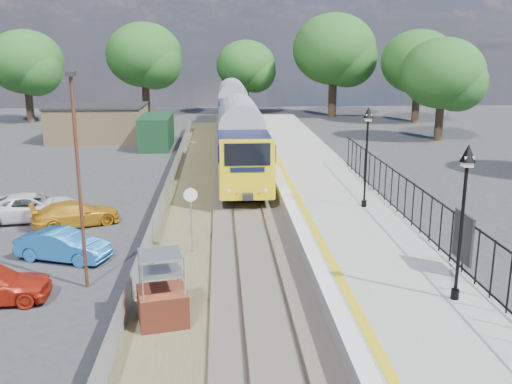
{
  "coord_description": "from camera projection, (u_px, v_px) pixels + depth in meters",
  "views": [
    {
      "loc": [
        -1.31,
        -19.03,
        8.09
      ],
      "look_at": [
        0.21,
        4.73,
        2.0
      ],
      "focal_mm": 40.0,
      "sensor_mm": 36.0,
      "label": 1
    }
  ],
  "objects": [
    {
      "name": "track_bed",
      "position": [
        237.0,
        204.0,
        29.78
      ],
      "size": [
        5.9,
        80.0,
        0.29
      ],
      "color": "#473F38",
      "rests_on": "ground"
    },
    {
      "name": "car_yellow",
      "position": [
        76.0,
        214.0,
        26.39
      ],
      "size": [
        4.29,
        3.08,
        1.15
      ],
      "primitive_type": "imported",
      "rotation": [
        0.0,
        0.0,
        1.99
      ],
      "color": "#BF7F16",
      "rests_on": "ground"
    },
    {
      "name": "wire_fence",
      "position": [
        169.0,
        185.0,
        31.68
      ],
      "size": [
        0.06,
        52.0,
        1.2
      ],
      "color": "#999EA3",
      "rests_on": "ground"
    },
    {
      "name": "victorian_lamp_south",
      "position": [
        465.0,
        187.0,
        15.89
      ],
      "size": [
        0.44,
        0.44,
        4.6
      ],
      "color": "black",
      "rests_on": "platform"
    },
    {
      "name": "train",
      "position": [
        235.0,
        118.0,
        47.45
      ],
      "size": [
        2.82,
        40.83,
        3.51
      ],
      "color": "yellow",
      "rests_on": "ground"
    },
    {
      "name": "platform",
      "position": [
        332.0,
        205.0,
        28.36
      ],
      "size": [
        5.0,
        70.0,
        0.9
      ],
      "primitive_type": "cube",
      "color": "gray",
      "rests_on": "ground"
    },
    {
      "name": "outbuilding",
      "position": [
        109.0,
        124.0,
        49.6
      ],
      "size": [
        10.8,
        10.1,
        3.12
      ],
      "color": "tan",
      "rests_on": "ground"
    },
    {
      "name": "brick_plinth",
      "position": [
        162.0,
        290.0,
        16.88
      ],
      "size": [
        1.67,
        1.67,
        2.27
      ],
      "rotation": [
        0.0,
        0.0,
        0.22
      ],
      "color": "brown",
      "rests_on": "ground"
    },
    {
      "name": "car_blue",
      "position": [
        63.0,
        245.0,
        22.11
      ],
      "size": [
        3.88,
        2.4,
        1.21
      ],
      "primitive_type": "imported",
      "rotation": [
        0.0,
        0.0,
        1.24
      ],
      "color": "#1C60A8",
      "rests_on": "ground"
    },
    {
      "name": "carpark_lamp",
      "position": [
        78.0,
        170.0,
        18.72
      ],
      "size": [
        0.25,
        0.5,
        7.33
      ],
      "color": "#51291B",
      "rests_on": "ground"
    },
    {
      "name": "speed_sign",
      "position": [
        191.0,
        210.0,
        22.51
      ],
      "size": [
        0.55,
        0.13,
        2.72
      ],
      "rotation": [
        0.0,
        0.0,
        0.13
      ],
      "color": "#999EA3",
      "rests_on": "ground"
    },
    {
      "name": "palisade_fence",
      "position": [
        419.0,
        209.0,
        22.59
      ],
      "size": [
        0.12,
        26.0,
        2.0
      ],
      "color": "black",
      "rests_on": "platform"
    },
    {
      "name": "tree_line",
      "position": [
        245.0,
        61.0,
        59.54
      ],
      "size": [
        56.8,
        43.8,
        11.88
      ],
      "color": "#332319",
      "rests_on": "ground"
    },
    {
      "name": "platform_edge",
      "position": [
        291.0,
        196.0,
        28.12
      ],
      "size": [
        0.9,
        70.0,
        0.01
      ],
      "color": "silver",
      "rests_on": "platform"
    },
    {
      "name": "victorian_lamp_north",
      "position": [
        367.0,
        134.0,
        25.55
      ],
      "size": [
        0.44,
        0.44,
        4.6
      ],
      "color": "black",
      "rests_on": "platform"
    },
    {
      "name": "car_white",
      "position": [
        32.0,
        207.0,
        27.19
      ],
      "size": [
        4.88,
        2.76,
        1.29
      ],
      "primitive_type": "imported",
      "rotation": [
        0.0,
        0.0,
        1.71
      ],
      "color": "white",
      "rests_on": "ground"
    },
    {
      "name": "ground",
      "position": [
        259.0,
        278.0,
        20.48
      ],
      "size": [
        120.0,
        120.0,
        0.0
      ],
      "primitive_type": "plane",
      "color": "#2D2D30",
      "rests_on": "ground"
    }
  ]
}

